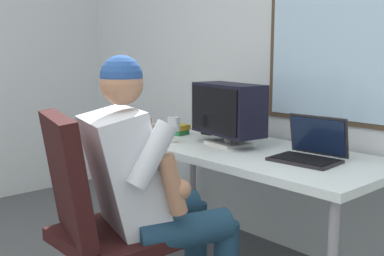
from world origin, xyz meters
TOP-DOWN VIEW (x-y plane):
  - wall_rear at (0.02, 2.18)m, footprint 5.11×0.08m
  - desk at (-0.19, 1.74)m, footprint 1.72×0.76m
  - office_chair at (-0.13, 0.71)m, footprint 0.60×0.64m
  - person_seated at (-0.07, 0.97)m, footprint 0.64×0.87m
  - crt_monitor at (-0.32, 1.74)m, footprint 0.50×0.28m
  - laptop at (0.25, 1.78)m, footprint 0.35×0.30m
  - wine_glass at (-0.58, 1.53)m, footprint 0.08×0.08m
  - desk_speaker at (-0.66, 1.91)m, footprint 0.09×0.09m
  - book_stack at (-0.81, 1.74)m, footprint 0.18×0.14m
  - coffee_mug at (-0.86, 1.54)m, footprint 0.09×0.09m

SIDE VIEW (x-z plane):
  - office_chair at x=-0.13m, z-range 0.07..1.10m
  - desk at x=-0.19m, z-range 0.31..1.03m
  - person_seated at x=-0.07m, z-range 0.03..1.31m
  - book_stack at x=-0.81m, z-range 0.73..0.79m
  - coffee_mug at x=-0.86m, z-range 0.72..0.81m
  - laptop at x=0.25m, z-range 0.67..0.90m
  - desk_speaker at x=-0.66m, z-range 0.73..0.91m
  - wine_glass at x=-0.58m, z-range 0.75..0.91m
  - crt_monitor at x=-0.32m, z-range 0.75..1.12m
  - wall_rear at x=0.02m, z-range 0.01..2.65m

